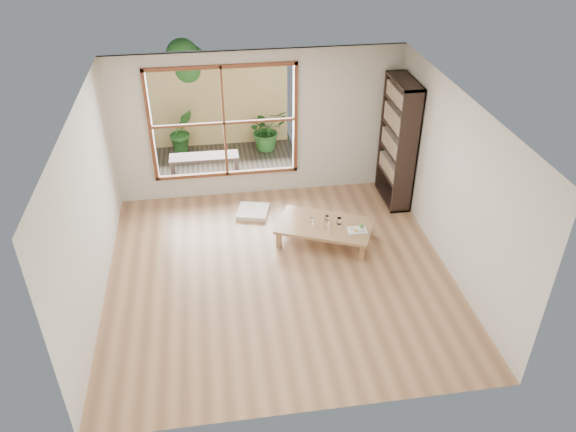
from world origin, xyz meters
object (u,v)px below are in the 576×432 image
at_px(bookshelf, 398,143).
at_px(garden_bench, 204,159).
at_px(low_table, 325,226).
at_px(food_tray, 358,229).

distance_m(bookshelf, garden_bench, 3.64).
relative_size(low_table, food_tray, 5.55).
bearing_deg(garden_bench, low_table, -53.32).
xyz_separation_m(food_tray, garden_bench, (-2.30, 2.71, 0.03)).
height_order(bookshelf, food_tray, bookshelf).
xyz_separation_m(low_table, garden_bench, (-1.82, 2.47, 0.09)).
height_order(food_tray, garden_bench, garden_bench).
height_order(low_table, food_tray, food_tray).
xyz_separation_m(bookshelf, food_tray, (-1.00, -1.37, -0.76)).
distance_m(low_table, bookshelf, 2.03).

